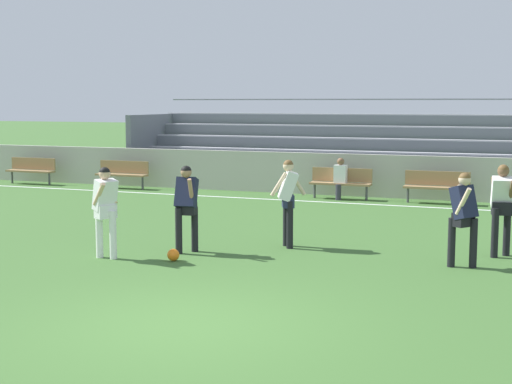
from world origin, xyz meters
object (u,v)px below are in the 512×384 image
(spectator_seated, at_px, (340,175))
(player_white_overlapping, at_px, (105,204))
(bench_far_left, at_px, (32,168))
(soccer_ball, at_px, (173,255))
(bench_centre_sideline, at_px, (341,180))
(player_white_wide_left, at_px, (288,195))
(bleacher_stand, at_px, (463,151))
(bench_near_bin, at_px, (123,172))
(player_dark_wide_right, at_px, (464,211))
(bench_far_right, at_px, (437,184))
(player_dark_trailing_run, at_px, (186,201))
(player_white_on_ball, at_px, (502,202))

(spectator_seated, bearing_deg, player_white_overlapping, -100.89)
(bench_far_left, bearing_deg, soccer_ball, -42.23)
(bench_centre_sideline, bearing_deg, player_white_wide_left, -83.10)
(bleacher_stand, height_order, bench_near_bin, bleacher_stand)
(bleacher_stand, xyz_separation_m, player_dark_wide_right, (1.18, -11.27, -0.31))
(bench_centre_sideline, relative_size, bench_far_right, 1.00)
(bleacher_stand, bearing_deg, bench_centre_sideline, -134.35)
(bleacher_stand, relative_size, spectator_seated, 18.50)
(bench_near_bin, distance_m, spectator_seated, 7.37)
(spectator_seated, xyz_separation_m, soccer_ball, (-0.60, -9.33, -0.59))
(player_dark_trailing_run, distance_m, player_white_on_ball, 5.82)
(player_white_on_ball, bearing_deg, soccer_ball, -155.15)
(bench_near_bin, distance_m, player_white_overlapping, 11.15)
(player_white_overlapping, bearing_deg, bench_near_bin, 119.74)
(player_white_on_ball, relative_size, soccer_ball, 7.75)
(bench_far_right, bearing_deg, bleacher_stand, 83.70)
(player_white_wide_left, bearing_deg, bench_far_left, 147.85)
(bleacher_stand, relative_size, player_dark_wide_right, 13.64)
(player_dark_wide_right, distance_m, soccer_ball, 5.13)
(spectator_seated, bearing_deg, soccer_ball, -93.66)
(player_white_wide_left, bearing_deg, player_white_on_ball, 8.08)
(player_white_on_ball, height_order, soccer_ball, player_white_on_ball)
(player_white_overlapping, bearing_deg, soccer_ball, 10.58)
(bench_far_right, distance_m, bench_near_bin, 10.12)
(player_dark_wide_right, bearing_deg, bench_far_right, 100.71)
(bench_near_bin, relative_size, player_dark_trailing_run, 1.09)
(bench_far_left, height_order, soccer_ball, bench_far_left)
(bleacher_stand, distance_m, bench_far_right, 3.27)
(bench_far_left, distance_m, soccer_ball, 14.06)
(bench_far_right, bearing_deg, bench_far_left, 180.00)
(bleacher_stand, height_order, player_dark_wide_right, bleacher_stand)
(spectator_seated, bearing_deg, player_white_wide_left, -82.99)
(spectator_seated, bearing_deg, player_dark_trailing_run, -94.69)
(bench_far_right, xyz_separation_m, spectator_seated, (-2.75, -0.12, 0.16))
(bleacher_stand, bearing_deg, player_dark_wide_right, -84.02)
(bench_far_left, distance_m, player_white_overlapping, 13.33)
(bench_centre_sideline, distance_m, player_white_overlapping, 9.86)
(bench_far_left, xyz_separation_m, bench_far_right, (13.75, 0.00, 0.00))
(spectator_seated, xyz_separation_m, player_white_on_ball, (4.85, -6.81, 0.32))
(player_dark_trailing_run, xyz_separation_m, player_dark_wide_right, (4.98, 0.59, -0.01))
(bench_centre_sideline, xyz_separation_m, spectator_seated, (0.00, -0.12, 0.16))
(spectator_seated, distance_m, player_dark_wide_right, 9.06)
(bleacher_stand, relative_size, player_white_on_ball, 13.13)
(player_white_overlapping, distance_m, player_white_wide_left, 3.51)
(player_white_on_ball, xyz_separation_m, soccer_ball, (-5.44, -2.52, -0.91))
(bench_far_left, bearing_deg, bleacher_stand, 12.67)
(spectator_seated, relative_size, player_white_wide_left, 0.70)
(player_white_on_ball, bearing_deg, bench_far_right, 106.83)
(player_white_wide_left, bearing_deg, player_dark_trailing_run, -143.33)
(bench_near_bin, distance_m, player_dark_trailing_run, 10.96)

